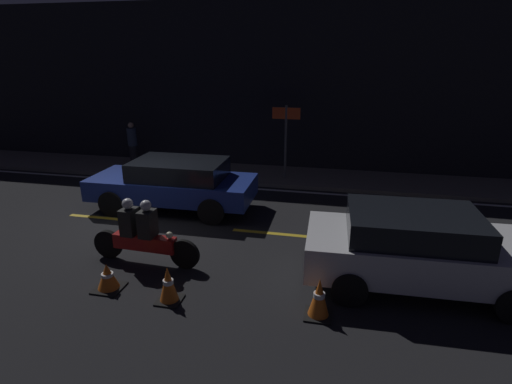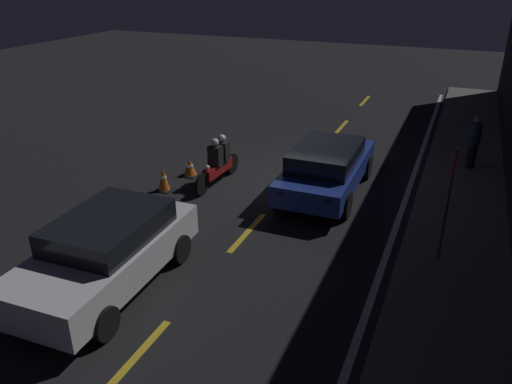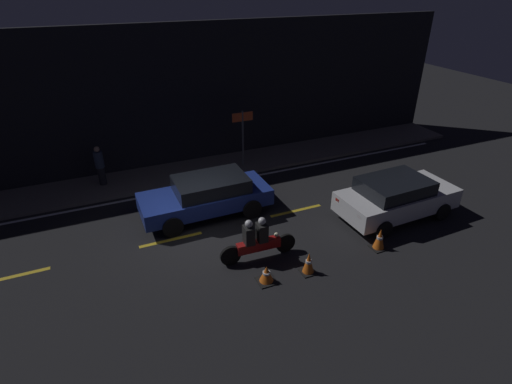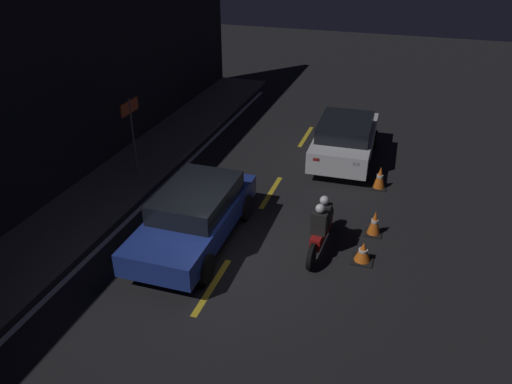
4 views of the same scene
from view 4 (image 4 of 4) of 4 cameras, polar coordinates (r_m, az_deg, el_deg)
The scene contains 13 objects.
ground_plane at distance 11.82m, azimuth -3.16°, elevation -7.81°, with size 56.00×56.00×0.00m, color black.
raised_curb at distance 13.84m, azimuth -21.02°, elevation -3.63°, with size 28.00×2.22×0.12m.
lane_dash_c at distance 11.09m, azimuth -5.03°, elevation -10.70°, with size 2.00×0.14×0.01m.
lane_dash_d at distance 14.61m, azimuth 1.73°, elevation -0.02°, with size 2.00×0.14×0.01m.
lane_dash_e at distance 18.56m, azimuth 5.72°, elevation 6.33°, with size 2.00×0.14×0.01m.
lane_solid_kerb at distance 13.13m, azimuth -16.28°, elevation -4.94°, with size 25.20×0.14×0.01m.
sedan_blue at distance 12.19m, azimuth -6.99°, elevation -2.49°, with size 4.45×1.93×1.38m.
sedan_white at distance 16.61m, azimuth 10.14°, elevation 6.10°, with size 4.18×2.04×1.43m.
motorcycle at distance 11.92m, azimuth 7.45°, elevation -3.92°, with size 2.35×0.39×1.38m.
traffic_cone_near at distance 11.91m, azimuth 12.13°, elevation -6.72°, with size 0.50×0.50×0.51m.
traffic_cone_mid at distance 12.90m, azimuth 13.40°, elevation -3.45°, with size 0.42×0.42×0.66m.
traffic_cone_far at distance 15.14m, azimuth 13.97°, elevation 1.59°, with size 0.45×0.45×0.69m.
shop_sign at distance 15.19m, azimuth -14.08°, elevation 7.75°, with size 0.90×0.08×2.40m.
Camera 4 is at (-8.82, -3.56, 7.02)m, focal length 35.00 mm.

